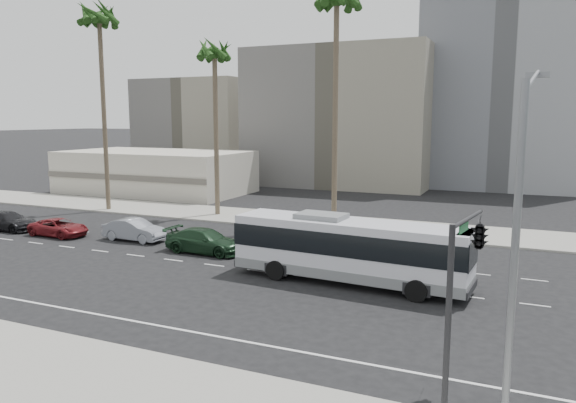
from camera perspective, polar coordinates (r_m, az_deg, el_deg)
The scene contains 17 objects.
ground at distance 31.47m, azimuth 1.74°, elevation -7.83°, with size 700.00×700.00×0.00m, color black.
sidewalk_north at distance 45.79m, azimuth 9.04°, elevation -2.59°, with size 120.00×7.00×0.15m, color gray.
commercial_low at distance 68.26m, azimuth -13.62°, elevation 3.02°, with size 22.00×12.16×5.00m.
midrise_beige_west at distance 76.61m, azimuth 6.13°, elevation 8.67°, with size 24.00×18.00×18.00m, color slate.
midrise_gray_center at distance 80.16m, azimuth 21.79°, elevation 10.97°, with size 20.00×20.00×26.00m, color slate.
midrise_beige_far at distance 92.26m, azimuth -8.62°, elevation 7.68°, with size 18.00×16.00×15.00m, color slate.
civic_tower at distance 279.91m, azimuth 21.57°, elevation 14.21°, with size 42.00×42.00×129.00m.
city_bus at distance 30.01m, azimuth 6.37°, elevation -4.83°, with size 13.13×3.80×3.72m.
car_a at distance 37.12m, azimuth -8.65°, elevation -4.08°, with size 5.56×2.26×1.61m, color #16311C.
car_b at distance 41.86m, azimuth -15.71°, elevation -2.86°, with size 4.87×1.70×1.61m, color gray.
car_c at distance 45.43m, azimuth -22.78°, elevation -2.50°, with size 4.80×2.21×1.33m, color maroon.
car_d at distance 49.49m, azimuth -27.20°, elevation -1.81°, with size 5.22×2.12×1.52m, color black.
streetlight_corner at distance 16.61m, azimuth 22.85°, elevation -2.48°, with size 0.86×4.93×10.46m.
traffic_signal at distance 18.66m, azimuth 19.05°, elevation -3.87°, with size 2.81×3.77×6.04m.
palm_near at distance 45.55m, azimuth 5.09°, elevation 19.74°, with size 5.82×5.82×19.55m.
palm_mid at distance 50.67m, azimuth -7.66°, elevation 14.75°, with size 5.17×5.17×15.97m.
palm_far at distance 56.34m, azimuth -19.06°, elevation 17.24°, with size 5.70×5.70×19.56m.
Camera 1 is at (11.27, -27.99, 8.94)m, focal length 34.13 mm.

